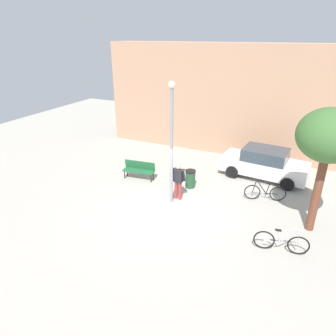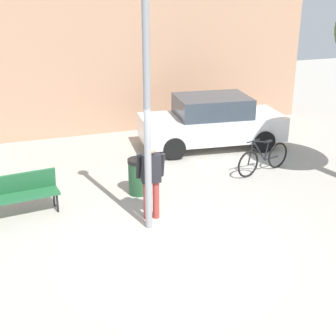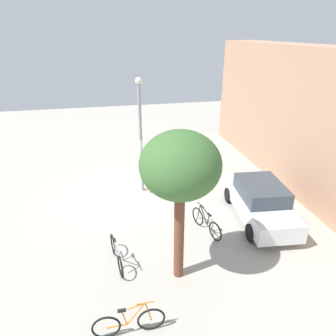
# 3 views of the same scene
# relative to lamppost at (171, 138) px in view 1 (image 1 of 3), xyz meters

# --- Properties ---
(ground_plane) EXTENTS (36.00, 36.00, 0.00)m
(ground_plane) POSITION_rel_lamppost_xyz_m (0.21, -0.78, -2.95)
(ground_plane) COLOR #A8A399
(building_facade) EXTENTS (14.73, 2.00, 6.31)m
(building_facade) POSITION_rel_lamppost_xyz_m (0.21, 7.56, 0.21)
(building_facade) COLOR tan
(building_facade) RESTS_ON ground_plane
(lamppost) EXTENTS (0.28, 0.28, 5.17)m
(lamppost) POSITION_rel_lamppost_xyz_m (0.00, 0.00, 0.00)
(lamppost) COLOR gray
(lamppost) RESTS_ON ground_plane
(person_by_lamppost) EXTENTS (0.61, 0.32, 1.67)m
(person_by_lamppost) POSITION_rel_lamppost_xyz_m (0.17, 0.37, -1.99)
(person_by_lamppost) COLOR #9E3833
(person_by_lamppost) RESTS_ON ground_plane
(park_bench) EXTENTS (1.64, 0.66, 0.92)m
(park_bench) POSITION_rel_lamppost_xyz_m (-2.43, 1.46, -2.41)
(park_bench) COLOR #236038
(park_bench) RESTS_ON ground_plane
(plaza_tree) EXTENTS (2.16, 2.16, 4.63)m
(plaza_tree) POSITION_rel_lamppost_xyz_m (5.58, 0.33, 0.69)
(plaza_tree) COLOR brown
(plaza_tree) RESTS_ON ground_plane
(bicycle_silver) EXTENTS (1.80, 0.33, 0.97)m
(bicycle_silver) POSITION_rel_lamppost_xyz_m (4.72, -1.49, -2.57)
(bicycle_silver) COLOR black
(bicycle_silver) RESTS_ON ground_plane
(bicycle_black) EXTENTS (1.75, 0.57, 0.97)m
(bicycle_black) POSITION_rel_lamppost_xyz_m (3.68, 1.87, -2.57)
(bicycle_black) COLOR black
(bicycle_black) RESTS_ON ground_plane
(parked_car_white) EXTENTS (4.35, 2.15, 1.55)m
(parked_car_white) POSITION_rel_lamppost_xyz_m (3.25, 4.21, -2.18)
(parked_car_white) COLOR silver
(parked_car_white) RESTS_ON ground_plane
(trash_bin) EXTENTS (0.49, 0.49, 0.87)m
(trash_bin) POSITION_rel_lamppost_xyz_m (0.25, 1.66, -2.51)
(trash_bin) COLOR #234C2D
(trash_bin) RESTS_ON ground_plane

